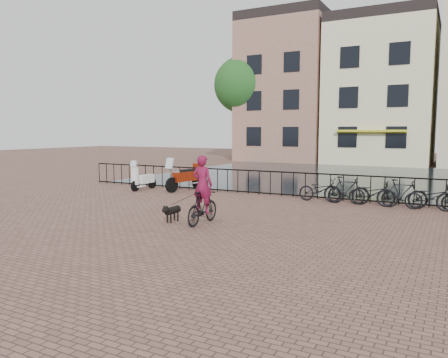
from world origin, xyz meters
The scene contains 15 objects.
ground centered at (0.00, 0.00, 0.00)m, with size 100.00×100.00×0.00m, color brown.
canal_water centered at (0.00, 17.30, 0.00)m, with size 20.00×20.00×0.00m, color black.
railing centered at (0.00, 8.00, 0.50)m, with size 20.00×0.05×1.02m.
canal_house_left centered at (-7.50, 30.00, 6.40)m, with size 7.50×9.00×12.80m.
canal_house_mid centered at (0.50, 30.00, 5.90)m, with size 8.00×9.50×11.80m.
tree_far_left centered at (-11.00, 27.00, 6.73)m, with size 5.04×5.04×9.27m.
cyclist centered at (-0.09, 1.86, 0.88)m, with size 0.73×1.70×2.32m.
dog centered at (-1.03, 1.71, 0.27)m, with size 0.27×0.81×0.54m.
motorcycle centered at (-4.43, 7.58, 0.78)m, with size 0.93×2.23×1.55m.
scooter centered at (-6.24, 6.91, 0.70)m, with size 0.47×1.51×1.40m.
parked_bike_0 centered at (1.80, 7.40, 0.45)m, with size 0.60×1.72×0.90m, color black.
parked_bike_1 centered at (2.75, 7.40, 0.50)m, with size 0.47×1.66×1.00m, color black.
parked_bike_2 centered at (3.70, 7.40, 0.45)m, with size 0.60×1.72×0.90m, color black.
parked_bike_3 centered at (4.65, 7.40, 0.50)m, with size 0.47×1.66×1.00m, color black.
parked_bike_4 centered at (5.60, 7.40, 0.45)m, with size 0.60×1.72×0.90m, color black.
Camera 1 is at (6.28, -8.72, 2.67)m, focal length 35.00 mm.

